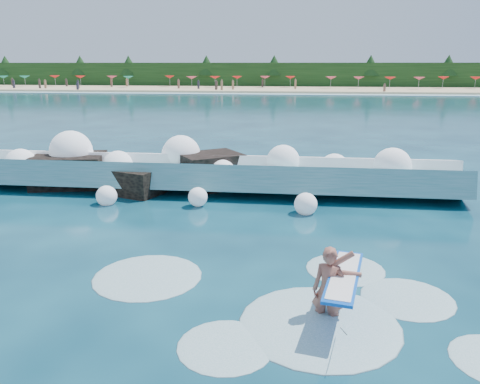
{
  "coord_description": "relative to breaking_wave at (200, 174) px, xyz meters",
  "views": [
    {
      "loc": [
        3.06,
        -10.85,
        4.75
      ],
      "look_at": [
        1.5,
        2.0,
        1.2
      ],
      "focal_mm": 35.0,
      "sensor_mm": 36.0,
      "label": 1
    }
  ],
  "objects": [
    {
      "name": "ground",
      "position": [
        0.63,
        -6.63,
        -0.59
      ],
      "size": [
        200.0,
        200.0,
        0.0
      ],
      "primitive_type": "plane",
      "color": "#072838",
      "rests_on": "ground"
    },
    {
      "name": "beach",
      "position": [
        0.63,
        71.37,
        -0.39
      ],
      "size": [
        140.0,
        20.0,
        0.4
      ],
      "primitive_type": "cube",
      "color": "tan",
      "rests_on": "ground"
    },
    {
      "name": "wet_band",
      "position": [
        0.63,
        60.37,
        -0.55
      ],
      "size": [
        140.0,
        5.0,
        0.08
      ],
      "primitive_type": "cube",
      "color": "silver",
      "rests_on": "ground"
    },
    {
      "name": "treeline",
      "position": [
        0.63,
        81.37,
        1.91
      ],
      "size": [
        140.0,
        4.0,
        5.0
      ],
      "primitive_type": "cube",
      "color": "black",
      "rests_on": "ground"
    },
    {
      "name": "breaking_wave",
      "position": [
        0.0,
        0.0,
        0.0
      ],
      "size": [
        19.49,
        2.97,
        1.68
      ],
      "color": "teal",
      "rests_on": "ground"
    },
    {
      "name": "rock_cluster",
      "position": [
        -2.72,
        -0.11,
        -0.08
      ],
      "size": [
        8.7,
        3.69,
        1.59
      ],
      "color": "black",
      "rests_on": "ground"
    },
    {
      "name": "surfer_with_board",
      "position": [
        4.45,
        -9.21,
        0.05
      ],
      "size": [
        1.13,
        2.91,
        1.72
      ],
      "color": "#945445",
      "rests_on": "ground"
    },
    {
      "name": "wave_spray",
      "position": [
        -0.79,
        -0.05,
        0.48
      ],
      "size": [
        15.51,
        4.54,
        2.24
      ],
      "color": "white",
      "rests_on": "ground"
    },
    {
      "name": "surf_foam",
      "position": [
        3.64,
        -8.86,
        -0.59
      ],
      "size": [
        8.84,
        5.28,
        0.15
      ],
      "color": "silver",
      "rests_on": "ground"
    },
    {
      "name": "beach_umbrellas",
      "position": [
        0.77,
        73.02,
        1.66
      ],
      "size": [
        110.54,
        6.56,
        0.5
      ],
      "color": "#158872",
      "rests_on": "ground"
    },
    {
      "name": "beachgoers",
      "position": [
        -11.67,
        67.93,
        0.52
      ],
      "size": [
        90.2,
        12.75,
        1.93
      ],
      "color": "#3F332D",
      "rests_on": "ground"
    }
  ]
}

